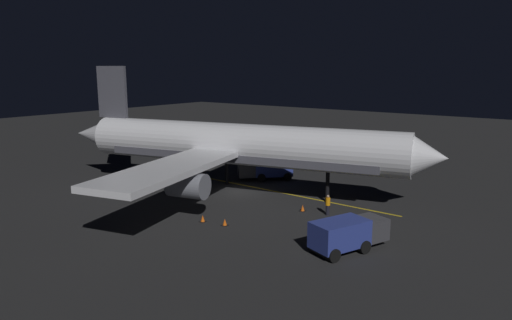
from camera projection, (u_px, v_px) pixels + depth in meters
The scene contains 9 objects.
ground_plane at pixel (240, 193), 45.98m from camera, with size 180.00×180.00×0.20m, color black.
apron_guide_stripe at pixel (286, 194), 45.42m from camera, with size 0.24×23.27×0.01m, color gold.
airliner at pixel (234, 146), 45.29m from camera, with size 35.85×38.91×12.33m.
baggage_truck at pixel (347, 234), 31.01m from camera, with size 5.98×4.01×2.21m.
catering_truck at pixel (267, 169), 51.01m from camera, with size 5.61×5.63×2.38m.
ground_crew_worker at pixel (328, 205), 38.65m from camera, with size 0.40×0.40×1.74m.
traffic_cone_near_left at pixel (225, 222), 36.19m from camera, with size 0.50×0.50×0.55m.
traffic_cone_near_right at pixel (203, 219), 37.05m from camera, with size 0.50×0.50×0.55m.
traffic_cone_under_wing at pixel (303, 208), 39.81m from camera, with size 0.50×0.50×0.55m.
Camera 1 is at (34.70, 27.82, 12.10)m, focal length 32.47 mm.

